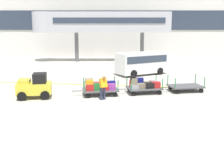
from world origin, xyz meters
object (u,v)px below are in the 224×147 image
baggage_cart_lead (101,87)px  baggage_tug (36,86)px  baggage_cart_middle (145,85)px  baggage_cart_tail (186,86)px  shuttle_van (142,62)px  baggage_handler (104,86)px

baggage_cart_lead → baggage_tug: bearing=-169.8°
baggage_tug → baggage_cart_lead: bearing=10.2°
baggage_cart_middle → baggage_cart_tail: (2.96, 0.53, -0.19)m
shuttle_van → baggage_handler: bearing=-110.8°
baggage_tug → baggage_handler: 4.36m
baggage_cart_lead → baggage_cart_middle: (2.97, 0.49, -0.02)m
baggage_cart_lead → baggage_handler: bearing=-77.6°
baggage_tug → baggage_cart_tail: bearing=9.9°
baggage_cart_lead → baggage_cart_tail: 6.03m
baggage_tug → baggage_cart_middle: (7.04, 1.22, -0.22)m
baggage_tug → shuttle_van: size_ratio=0.44×
baggage_tug → shuttle_van: shuttle_van is taller
baggage_tug → baggage_handler: bearing=-6.3°
baggage_cart_lead → shuttle_van: shuttle_van is taller
baggage_tug → baggage_handler: (4.33, -0.48, 0.11)m
baggage_tug → baggage_cart_lead: baggage_tug is taller
baggage_tug → baggage_cart_lead: 4.14m
baggage_cart_lead → shuttle_van: (3.60, 7.57, 0.68)m
baggage_cart_tail → shuttle_van: bearing=109.6°
baggage_cart_lead → baggage_cart_tail: bearing=9.7°
baggage_cart_tail → shuttle_van: size_ratio=0.60×
baggage_cart_tail → baggage_cart_middle: bearing=-169.9°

